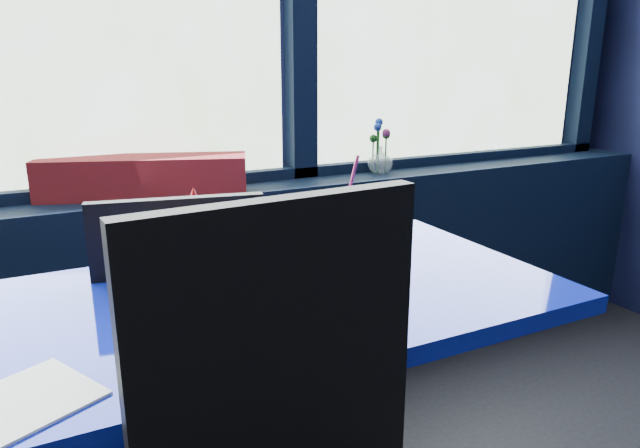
{
  "coord_description": "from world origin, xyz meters",
  "views": [
    {
      "loc": [
        -0.17,
        0.91,
        1.23
      ],
      "look_at": [
        0.37,
        1.98,
        0.89
      ],
      "focal_mm": 32.0,
      "sensor_mm": 36.0,
      "label": 1
    }
  ],
  "objects": [
    {
      "name": "soda_cup",
      "position": [
        0.47,
        2.06,
        0.82
      ],
      "size": [
        0.08,
        0.08,
        0.28
      ],
      "rotation": [
        0.0,
        0.0,
        -0.33
      ],
      "color": "#0D3498",
      "rests_on": "near_table"
    },
    {
      "name": "near_table",
      "position": [
        0.3,
        2.0,
        0.57
      ],
      "size": [
        1.2,
        0.7,
        0.75
      ],
      "color": "black",
      "rests_on": "ground"
    },
    {
      "name": "window_sill",
      "position": [
        0.0,
        2.87,
        0.4
      ],
      "size": [
        5.0,
        0.26,
        0.8
      ],
      "primitive_type": "cube",
      "color": "black",
      "rests_on": "ground"
    },
    {
      "name": "flower_vase",
      "position": [
        1.09,
        2.87,
        0.87
      ],
      "size": [
        0.13,
        0.13,
        0.22
      ],
      "rotation": [
        0.0,
        0.0,
        -0.23
      ],
      "color": "silver",
      "rests_on": "window_sill"
    },
    {
      "name": "food_basket",
      "position": [
        0.09,
        1.83,
        0.78
      ],
      "size": [
        0.31,
        0.31,
        0.1
      ],
      "rotation": [
        0.0,
        0.0,
        -0.3
      ],
      "color": "red",
      "rests_on": "near_table"
    },
    {
      "name": "ketchup_bottle",
      "position": [
        0.17,
        2.26,
        0.84
      ],
      "size": [
        0.05,
        0.05,
        0.19
      ],
      "color": "red",
      "rests_on": "near_table"
    },
    {
      "name": "planter_box",
      "position": [
        0.15,
        2.86,
        0.87
      ],
      "size": [
        0.7,
        0.38,
        0.14
      ],
      "primitive_type": "cube",
      "rotation": [
        0.0,
        0.0,
        -0.34
      ],
      "color": "maroon",
      "rests_on": "window_sill"
    },
    {
      "name": "chair_near_back",
      "position": [
        0.09,
        2.32,
        0.54
      ],
      "size": [
        0.5,
        0.5,
        0.93
      ],
      "rotation": [
        0.0,
        0.0,
        2.95
      ],
      "color": "black",
      "rests_on": "ground"
    },
    {
      "name": "napkin",
      "position": [
        -0.22,
        1.77,
        0.75
      ],
      "size": [
        0.23,
        0.23,
        0.0
      ],
      "primitive_type": "cube",
      "rotation": [
        0.0,
        0.0,
        0.46
      ],
      "color": "white",
      "rests_on": "near_table"
    }
  ]
}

